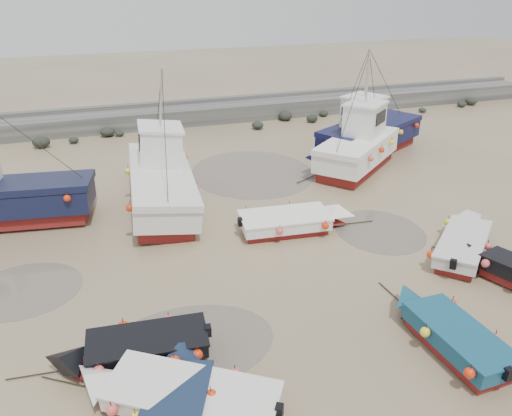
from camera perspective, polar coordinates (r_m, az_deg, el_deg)
The scene contains 16 objects.
ground at distance 17.80m, azimuth 4.02°, elevation -9.13°, with size 120.00×120.00×0.00m, color tan.
seawall at distance 37.19m, azimuth -8.83°, elevation 10.38°, with size 60.00×4.92×1.50m.
puddle_a at distance 15.57m, azimuth -7.74°, elevation -15.16°, with size 5.25×5.25×0.01m, color #62594E.
puddle_b at distance 22.07m, azimuth 13.96°, elevation -2.56°, with size 3.74×3.74×0.01m, color #62594E.
puddle_c at distance 19.45m, azimuth -25.10°, elevation -8.50°, with size 4.04×4.04×0.01m, color #62594E.
puddle_d at distance 27.69m, azimuth -0.48°, elevation 4.07°, with size 6.71×6.71×0.01m, color #62594E.
dinghy_0 at distance 13.43m, azimuth -8.82°, elevation -20.20°, with size 5.98×4.34×1.43m.
dinghy_1 at distance 13.08m, azimuth -8.92°, elevation -21.67°, with size 3.04×5.43×1.43m.
dinghy_2 at distance 16.09m, azimuth 21.24°, elevation -12.89°, with size 2.10×5.67×1.43m.
dinghy_3 at distance 21.24m, azimuth 22.81°, elevation -3.42°, with size 5.18×4.70×1.43m.
dinghy_4 at distance 14.97m, azimuth -13.69°, elevation -14.93°, with size 5.65×1.99×1.43m.
dinghy_5 at distance 21.24m, azimuth 4.23°, elevation -1.33°, with size 6.11×2.48×1.43m.
cabin_boat_1 at distance 24.08m, azimuth -11.23°, elevation 3.53°, with size 3.70×11.29×6.22m.
cabin_boat_2 at distance 30.70m, azimuth 12.32°, elevation 8.24°, with size 10.13×6.55×6.22m.
cabin_boat_3 at distance 28.67m, azimuth 12.00°, elevation 7.17°, with size 8.01×6.86×6.22m.
person at distance 24.14m, azimuth -9.94°, elevation 0.32°, with size 0.62×0.40×1.69m, color #1B1D3E.
Camera 1 is at (-5.76, -13.51, 10.07)m, focal length 35.00 mm.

